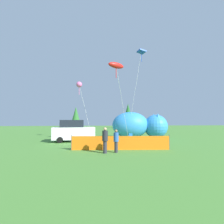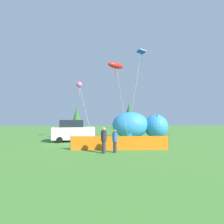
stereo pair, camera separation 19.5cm
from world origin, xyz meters
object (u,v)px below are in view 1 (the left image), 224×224
inflatable_cat (138,126)px  folding_chair (130,137)px  spectator_in_grey_shirt (116,140)px  kite_blue_box (141,54)px  parked_car (73,131)px  spectator_in_black_shirt (105,139)px  kite_pink_octopus (79,85)px  kite_red_lizard (116,66)px

inflatable_cat → folding_chair: bearing=-110.7°
spectator_in_grey_shirt → kite_blue_box: 13.70m
inflatable_cat → kite_blue_box: (0.13, -1.08, 9.05)m
parked_car → inflatable_cat: (7.91, 2.90, 0.43)m
spectator_in_black_shirt → folding_chair: bearing=61.5°
folding_chair → kite_pink_octopus: kite_pink_octopus is taller
spectator_in_grey_shirt → inflatable_cat: bearing=65.8°
spectator_in_grey_shirt → spectator_in_black_shirt: size_ratio=0.91×
parked_car → kite_blue_box: bearing=8.3°
parked_car → spectator_in_black_shirt: parked_car is taller
inflatable_cat → parked_car: bearing=-154.2°
folding_chair → spectator_in_grey_shirt: 5.78m
kite_blue_box → folding_chair: bearing=-125.1°
kite_red_lizard → inflatable_cat: bearing=50.7°
folding_chair → spectator_in_black_shirt: (-2.99, -5.51, 0.41)m
kite_red_lizard → spectator_in_black_shirt: bearing=-106.3°
kite_blue_box → kite_red_lizard: size_ratio=1.33×
spectator_in_black_shirt → kite_blue_box: (5.25, 8.73, 9.63)m
parked_car → kite_pink_octopus: size_ratio=0.62×
kite_pink_octopus → kite_blue_box: bearing=-10.4°
folding_chair → kite_pink_octopus: bearing=19.1°
folding_chair → kite_blue_box: bearing=-65.4°
spectator_in_grey_shirt → kite_red_lizard: size_ratio=0.19×
parked_car → kite_pink_octopus: (0.36, 3.23, 5.64)m
inflatable_cat → kite_blue_box: 9.12m
spectator_in_black_shirt → kite_pink_octopus: bearing=103.4°
folding_chair → spectator_in_grey_shirt: spectator_in_grey_shirt is taller
inflatable_cat → spectator_in_grey_shirt: (-4.33, -9.64, -0.67)m
spectator_in_grey_shirt → kite_blue_box: bearing=62.5°
parked_car → inflatable_cat: bearing=15.7°
kite_pink_octopus → kite_red_lizard: size_ratio=0.86×
spectator_in_grey_shirt → kite_red_lizard: (0.82, 5.36, 7.03)m
kite_blue_box → parked_car: bearing=-167.2°
spectator_in_grey_shirt → kite_pink_octopus: (-3.21, 9.97, 5.88)m
kite_pink_octopus → kite_blue_box: kite_blue_box is taller
inflatable_cat → spectator_in_black_shirt: inflatable_cat is taller
parked_car → kite_pink_octopus: bearing=79.1°
spectator_in_black_shirt → kite_pink_octopus: size_ratio=0.25×
kite_red_lizard → kite_blue_box: bearing=41.3°
inflatable_cat → kite_red_lizard: size_ratio=0.87×
folding_chair → kite_red_lizard: kite_red_lizard is taller
folding_chair → spectator_in_black_shirt: 6.29m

